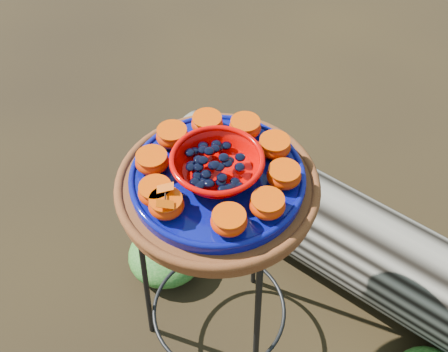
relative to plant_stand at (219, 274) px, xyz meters
The scene contains 20 objects.
ground 0.35m from the plant_stand, ahead, with size 60.00×60.00×0.00m, color black.
plant_stand is the anchor object (origin of this frame).
terracotta_saucer 0.37m from the plant_stand, ahead, with size 0.46×0.46×0.04m, color #532108.
cobalt_plate 0.40m from the plant_stand, ahead, with size 0.39×0.39×0.03m, color navy.
red_bowl 0.44m from the plant_stand, ahead, with size 0.20×0.20×0.05m, color #C90200, non-canonical shape.
glass_gems 0.48m from the plant_stand, ahead, with size 0.15×0.15×0.03m, color black, non-canonical shape.
orange_half_0 0.46m from the plant_stand, 104.14° to the right, with size 0.08×0.08×0.04m, color #B62500.
orange_half_1 0.46m from the plant_stand, 48.58° to the right, with size 0.08×0.08×0.04m, color #B62500.
orange_half_2 0.46m from the plant_stand, 12.58° to the right, with size 0.08×0.08×0.04m, color #B62500.
orange_half_3 0.46m from the plant_stand, 23.42° to the left, with size 0.08×0.08×0.04m, color #B62500.
orange_half_4 0.46m from the plant_stand, 59.42° to the left, with size 0.08×0.08×0.04m, color #B62500.
orange_half_5 0.46m from the plant_stand, 95.42° to the left, with size 0.08×0.08×0.04m, color #B62500.
orange_half_6 0.46m from the plant_stand, 131.42° to the left, with size 0.08×0.08×0.04m, color #B62500.
orange_half_7 0.46m from the plant_stand, 167.42° to the left, with size 0.08×0.08×0.04m, color #B62500.
orange_half_8 0.46m from the plant_stand, 156.58° to the right, with size 0.08×0.08×0.04m, color #B62500.
orange_half_9 0.46m from the plant_stand, 120.58° to the right, with size 0.08×0.08×0.04m, color #B62500.
butterfly 0.48m from the plant_stand, 104.14° to the right, with size 0.08×0.05×0.01m, color #BE3E00, non-canonical shape.
driftwood_log 0.59m from the plant_stand, 51.06° to the left, with size 1.66×0.44×0.31m, color black, non-canonical shape.
foliage_left 0.43m from the plant_stand, 157.67° to the left, with size 0.26×0.26×0.13m, color #0C440E.
foliage_back 0.59m from the plant_stand, 113.24° to the left, with size 0.30×0.30×0.15m, color #0C440E.
Camera 1 is at (0.45, -0.70, 1.70)m, focal length 45.00 mm.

